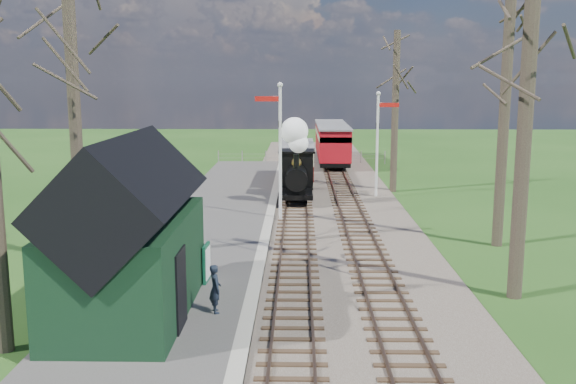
% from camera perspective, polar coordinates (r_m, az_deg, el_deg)
% --- Properties ---
extents(distant_hills, '(114.40, 48.00, 22.02)m').
position_cam_1_polar(distant_hills, '(79.84, 1.90, -6.40)').
color(distant_hills, '#385B23').
rests_on(distant_hills, ground).
extents(ballast_bed, '(8.00, 60.00, 0.10)m').
position_cam_1_polar(ballast_bed, '(34.80, 2.91, -0.43)').
color(ballast_bed, brown).
rests_on(ballast_bed, ground).
extents(track_near, '(1.60, 60.00, 0.15)m').
position_cam_1_polar(track_near, '(34.77, 0.77, -0.34)').
color(track_near, brown).
rests_on(track_near, ground).
extents(track_far, '(1.60, 60.00, 0.15)m').
position_cam_1_polar(track_far, '(34.86, 5.04, -0.36)').
color(track_far, brown).
rests_on(track_far, ground).
extents(platform, '(5.00, 44.00, 0.20)m').
position_cam_1_polar(platform, '(27.19, -6.73, -3.35)').
color(platform, '#474442').
rests_on(platform, ground).
extents(coping_strip, '(0.40, 44.00, 0.21)m').
position_cam_1_polar(coping_strip, '(26.97, -1.87, -3.38)').
color(coping_strip, '#B2AD9E').
rests_on(coping_strip, ground).
extents(station_shed, '(3.25, 6.30, 4.78)m').
position_cam_1_polar(station_shed, '(17.29, -13.95, -3.96)').
color(station_shed, black).
rests_on(station_shed, platform).
extents(semaphore_near, '(1.22, 0.24, 6.22)m').
position_cam_1_polar(semaphore_near, '(28.35, -0.84, 4.49)').
color(semaphore_near, silver).
rests_on(semaphore_near, ground).
extents(semaphore_far, '(1.22, 0.24, 5.72)m').
position_cam_1_polar(semaphore_far, '(34.59, 8.07, 4.94)').
color(semaphore_far, silver).
rests_on(semaphore_far, ground).
extents(bare_trees, '(15.51, 22.39, 12.00)m').
position_cam_1_polar(bare_trees, '(22.36, 4.09, 7.06)').
color(bare_trees, '#382D23').
rests_on(bare_trees, ground).
extents(fence_line, '(12.60, 0.08, 1.00)m').
position_cam_1_polar(fence_line, '(48.55, 1.20, 3.15)').
color(fence_line, slate).
rests_on(fence_line, ground).
extents(locomotive, '(1.73, 4.04, 4.33)m').
position_cam_1_polar(locomotive, '(32.83, 0.74, 2.41)').
color(locomotive, black).
rests_on(locomotive, ground).
extents(coach, '(2.02, 6.93, 2.13)m').
position_cam_1_polar(coach, '(38.91, 0.80, 2.81)').
color(coach, black).
rests_on(coach, ground).
extents(red_carriage_a, '(2.30, 5.70, 2.42)m').
position_cam_1_polar(red_carriage_a, '(46.20, 4.08, 4.15)').
color(red_carriage_a, black).
rests_on(red_carriage_a, ground).
extents(red_carriage_b, '(2.30, 5.70, 2.42)m').
position_cam_1_polar(red_carriage_b, '(51.67, 3.76, 4.77)').
color(red_carriage_b, black).
rests_on(red_carriage_b, ground).
extents(sign_board, '(0.14, 0.80, 1.18)m').
position_cam_1_polar(sign_board, '(19.96, -7.24, -6.26)').
color(sign_board, '#104E33').
rests_on(sign_board, platform).
extents(bench, '(0.65, 1.57, 0.87)m').
position_cam_1_polar(bench, '(17.86, -10.36, -8.92)').
color(bench, '#472B19').
rests_on(bench, platform).
extents(person, '(0.45, 0.56, 1.32)m').
position_cam_1_polar(person, '(17.34, -6.48, -8.53)').
color(person, '#1A222F').
rests_on(person, platform).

